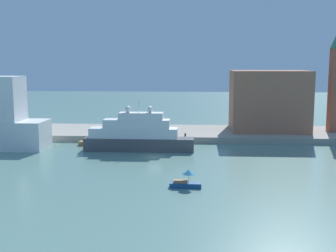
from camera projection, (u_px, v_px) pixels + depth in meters
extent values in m
plane|color=slate|center=(154.00, 157.00, 88.84)|extent=(400.00, 400.00, 0.00)
cube|color=gray|center=(164.00, 133.00, 114.92)|extent=(110.00, 21.04, 1.47)
cube|color=#4C4C51|center=(139.00, 144.00, 95.65)|extent=(23.92, 4.14, 2.82)
cube|color=white|center=(134.00, 133.00, 95.37)|extent=(19.14, 3.81, 2.16)
cube|color=white|center=(137.00, 124.00, 95.03)|extent=(14.35, 3.48, 1.89)
cube|color=white|center=(141.00, 116.00, 94.72)|extent=(9.57, 3.15, 1.50)
cylinder|color=silver|center=(139.00, 106.00, 94.43)|extent=(0.16, 0.16, 2.92)
sphere|color=white|center=(150.00, 109.00, 94.38)|extent=(1.37, 1.37, 1.37)
sphere|color=white|center=(128.00, 109.00, 94.70)|extent=(1.37, 1.37, 1.37)
cube|color=navy|center=(185.00, 185.00, 67.37)|extent=(4.91, 1.29, 0.74)
cube|color=#8C6647|center=(181.00, 181.00, 67.33)|extent=(2.16, 1.04, 0.47)
cylinder|color=#B2B2B2|center=(189.00, 179.00, 67.18)|extent=(0.06, 0.06, 1.40)
cone|color=teal|center=(189.00, 172.00, 67.03)|extent=(1.96, 1.96, 0.69)
cube|color=olive|center=(88.00, 143.00, 101.74)|extent=(4.28, 1.96, 0.94)
cube|color=#9E664C|center=(269.00, 100.00, 114.26)|extent=(19.53, 15.34, 15.55)
cube|color=#93513D|center=(336.00, 91.00, 111.08)|extent=(3.02, 3.02, 21.07)
cube|color=silver|center=(108.00, 129.00, 113.50)|extent=(4.07, 1.69, 0.77)
cube|color=#262D33|center=(107.00, 127.00, 113.41)|extent=(2.44, 1.52, 0.66)
cylinder|color=#4C4C4C|center=(119.00, 129.00, 112.54)|extent=(0.36, 0.36, 1.51)
sphere|color=tan|center=(119.00, 125.00, 112.41)|extent=(0.24, 0.24, 0.24)
cylinder|color=black|center=(185.00, 135.00, 105.61)|extent=(0.40, 0.40, 0.69)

